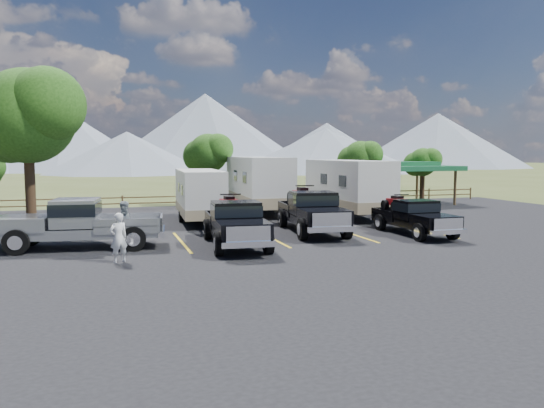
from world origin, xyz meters
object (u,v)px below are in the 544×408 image
object	(u,v)px
pavilion	(407,167)
pickup_silver	(81,223)
trailer_left	(199,195)
person_a	(119,238)
rig_center	(311,210)
trailer_right	(348,187)
tree_big_nw	(26,116)
rig_right	(413,216)
person_b	(126,225)
trailer_center	(258,184)
rig_left	(235,222)

from	to	relation	value
pavilion	pickup_silver	xyz separation A→B (m)	(-23.04, -13.29, -1.71)
trailer_left	person_a	world-z (taller)	trailer_left
pavilion	pickup_silver	size ratio (longest dim) A/B	0.91
rig_center	pickup_silver	size ratio (longest dim) A/B	0.99
trailer_right	tree_big_nw	bearing A→B (deg)	-175.20
trailer_right	rig_right	bearing A→B (deg)	-90.53
tree_big_nw	person_b	distance (m)	8.68
trailer_right	trailer_left	bearing A→B (deg)	-179.42
rig_center	trailer_left	distance (m)	6.96
rig_center	pickup_silver	xyz separation A→B (m)	(-10.43, -1.35, -0.03)
trailer_center	pavilion	bearing A→B (deg)	16.42
rig_center	trailer_right	world-z (taller)	trailer_right
pavilion	person_b	size ratio (longest dim) A/B	3.23
pickup_silver	rig_left	bearing A→B (deg)	85.35
rig_right	trailer_left	distance (m)	11.51
rig_center	trailer_center	xyz separation A→B (m)	(-0.15, 8.82, 0.80)
rig_right	trailer_left	size ratio (longest dim) A/B	0.66
person_a	pickup_silver	bearing A→B (deg)	-89.06
trailer_left	person_a	distance (m)	10.93
pavilion	trailer_center	size ratio (longest dim) A/B	0.60
pavilion	trailer_left	bearing A→B (deg)	-158.70
tree_big_nw	rig_right	world-z (taller)	tree_big_nw
trailer_center	trailer_right	world-z (taller)	trailer_center
trailer_center	person_b	world-z (taller)	trailer_center
rig_left	person_a	size ratio (longest dim) A/B	3.61
person_a	rig_left	bearing A→B (deg)	-176.91
person_b	trailer_right	bearing A→B (deg)	14.73
trailer_right	person_b	distance (m)	15.08
person_b	person_a	bearing A→B (deg)	-112.08
rig_right	person_b	bearing A→B (deg)	-179.58
rig_right	trailer_center	distance (m)	11.83
rig_left	person_a	bearing A→B (deg)	-150.94
pavilion	rig_left	distance (m)	22.40
rig_left	rig_right	world-z (taller)	rig_left
tree_big_nw	person_a	size ratio (longest dim) A/B	4.48
person_b	rig_right	bearing A→B (deg)	-14.49
person_a	person_b	distance (m)	2.63
rig_right	rig_left	bearing A→B (deg)	-176.47
tree_big_nw	rig_right	bearing A→B (deg)	-19.33
trailer_left	pavilion	bearing A→B (deg)	24.56
pavilion	trailer_center	distance (m)	13.16
tree_big_nw	rig_center	distance (m)	14.26
rig_left	rig_right	distance (m)	8.71
rig_right	person_a	distance (m)	13.62
trailer_left	trailer_center	bearing A→B (deg)	42.37
pavilion	rig_left	size ratio (longest dim) A/B	0.98
rig_right	person_b	xyz separation A→B (m)	(-13.02, 0.02, 0.08)
trailer_left	trailer_right	bearing A→B (deg)	3.34
rig_center	pickup_silver	bearing A→B (deg)	-166.03
trailer_left	person_a	size ratio (longest dim) A/B	4.75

